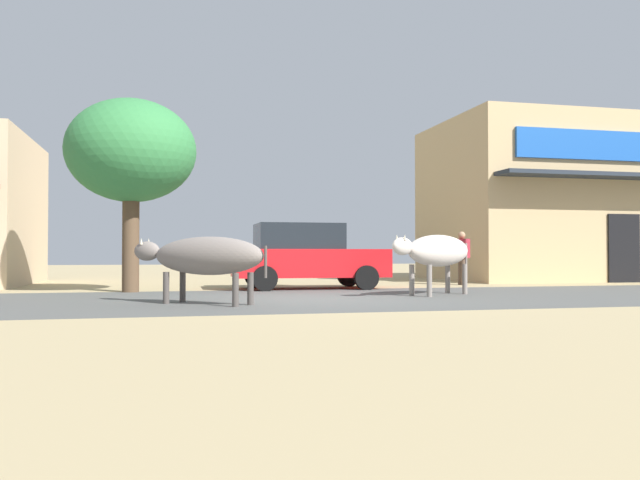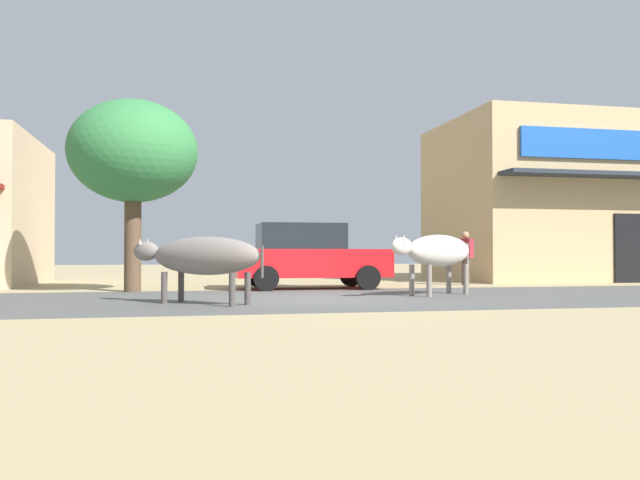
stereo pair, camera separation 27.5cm
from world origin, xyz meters
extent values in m
plane|color=tan|center=(0.00, 0.00, 0.00)|extent=(80.00, 80.00, 0.00)
cube|color=#535451|center=(0.00, 0.00, 0.00)|extent=(72.00, 6.32, 0.00)
cube|color=tan|center=(10.66, 7.63, 2.68)|extent=(8.65, 5.76, 5.36)
cube|color=blue|center=(10.66, 4.69, 4.18)|extent=(6.92, 0.10, 0.90)
cube|color=#262D38|center=(10.66, 4.30, 3.21)|extent=(8.30, 0.90, 0.12)
cube|color=black|center=(10.87, 4.72, 1.05)|extent=(1.10, 0.06, 2.10)
cylinder|color=brown|center=(-3.61, 3.08, 1.15)|extent=(0.39, 0.39, 2.31)
ellipsoid|color=#347F42|center=(-3.61, 3.08, 3.28)|extent=(2.98, 2.98, 2.38)
cube|color=red|center=(0.73, 3.54, 0.65)|extent=(3.87, 1.76, 0.70)
cube|color=#1E2328|center=(0.44, 3.54, 1.32)|extent=(2.14, 1.60, 0.64)
cylinder|color=black|center=(1.99, 4.37, 0.30)|extent=(0.60, 0.19, 0.60)
cylinder|color=black|center=(1.96, 2.67, 0.30)|extent=(0.60, 0.19, 0.60)
cylinder|color=black|center=(-0.51, 4.41, 0.30)|extent=(0.60, 0.19, 0.60)
cylinder|color=black|center=(-0.53, 2.71, 0.30)|extent=(0.60, 0.19, 0.60)
ellipsoid|color=gray|center=(-2.10, -1.02, 0.85)|extent=(2.16, 1.96, 0.68)
ellipsoid|color=gray|center=(-3.16, -0.13, 0.94)|extent=(0.61, 0.57, 0.36)
cone|color=beige|center=(-3.26, -0.17, 1.12)|extent=(0.06, 0.06, 0.12)
cone|color=beige|center=(-3.13, -0.02, 1.12)|extent=(0.06, 0.06, 0.12)
cylinder|color=#4B4540|center=(-2.81, -0.72, 0.28)|extent=(0.11, 0.11, 0.57)
cylinder|color=#4B4540|center=(-2.52, -0.37, 0.28)|extent=(0.11, 0.11, 0.57)
cylinder|color=#4B4540|center=(-1.68, -1.67, 0.28)|extent=(0.11, 0.11, 0.57)
cylinder|color=#4B4540|center=(-1.39, -1.31, 0.28)|extent=(0.11, 0.11, 0.57)
cylinder|color=#4B4540|center=(-1.19, -1.77, 0.75)|extent=(0.05, 0.05, 0.54)
ellipsoid|color=beige|center=(2.90, 0.45, 0.95)|extent=(2.07, 1.62, 0.68)
ellipsoid|color=beige|center=(1.82, -0.22, 1.04)|extent=(0.62, 0.53, 0.36)
cone|color=beige|center=(1.83, -0.33, 1.22)|extent=(0.06, 0.06, 0.12)
cone|color=beige|center=(1.72, -0.16, 1.22)|extent=(0.06, 0.06, 0.12)
cylinder|color=gray|center=(2.45, -0.09, 0.33)|extent=(0.11, 0.11, 0.66)
cylinder|color=gray|center=(2.22, 0.29, 0.33)|extent=(0.11, 0.11, 0.66)
cylinder|color=gray|center=(3.58, 0.61, 0.33)|extent=(0.11, 0.11, 0.66)
cylinder|color=gray|center=(3.34, 0.99, 0.33)|extent=(0.11, 0.11, 0.66)
cylinder|color=gray|center=(3.81, 1.01, 0.85)|extent=(0.05, 0.05, 0.55)
cylinder|color=brown|center=(5.36, 4.57, 0.38)|extent=(0.14, 0.14, 0.76)
cylinder|color=brown|center=(5.36, 4.39, 0.38)|extent=(0.14, 0.14, 0.76)
cube|color=maroon|center=(5.36, 4.48, 1.03)|extent=(0.39, 0.47, 0.54)
sphere|color=tan|center=(5.36, 4.48, 1.41)|extent=(0.21, 0.21, 0.21)
cylinder|color=maroon|center=(5.36, 4.74, 1.06)|extent=(0.09, 0.09, 0.49)
cylinder|color=maroon|center=(5.36, 4.22, 1.06)|extent=(0.09, 0.09, 0.49)
camera|label=1|loc=(-2.83, -12.66, 0.90)|focal=36.79mm
camera|label=2|loc=(-2.56, -12.72, 0.90)|focal=36.79mm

